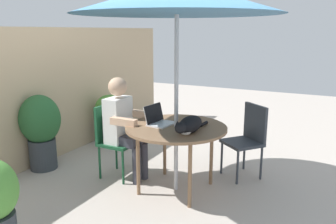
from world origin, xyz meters
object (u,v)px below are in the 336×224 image
at_px(chair_empty, 248,135).
at_px(laptop, 158,118).
at_px(chair_occupied, 113,135).
at_px(potted_plant_by_chair, 110,116).
at_px(cat, 189,125).
at_px(person_seated, 123,123).
at_px(patio_table, 176,131).
at_px(potted_plant_near_fence, 41,127).

height_order(chair_empty, laptop, laptop).
relative_size(chair_occupied, chair_empty, 1.00).
xyz_separation_m(laptop, potted_plant_by_chair, (1.01, 1.43, -0.36)).
bearing_deg(cat, potted_plant_by_chair, 58.29).
distance_m(person_seated, potted_plant_by_chair, 1.41).
distance_m(patio_table, potted_plant_near_fence, 1.82).
xyz_separation_m(chair_occupied, potted_plant_near_fence, (-0.25, 0.94, 0.04)).
distance_m(chair_empty, cat, 1.03).
bearing_deg(patio_table, chair_empty, -38.97).
bearing_deg(chair_empty, laptop, 132.15).
distance_m(chair_empty, laptop, 1.16).
bearing_deg(chair_empty, patio_table, 141.03).
xyz_separation_m(chair_occupied, potted_plant_by_chair, (1.01, 0.81, -0.08)).
bearing_deg(laptop, potted_plant_near_fence, 99.05).
bearing_deg(chair_empty, chair_occupied, 117.15).
xyz_separation_m(cat, potted_plant_by_chair, (1.17, 1.89, -0.38)).
xyz_separation_m(chair_empty, potted_plant_near_fence, (-1.01, 2.40, 0.04)).
relative_size(patio_table, cat, 1.70).
bearing_deg(chair_occupied, potted_plant_by_chair, 38.67).
bearing_deg(laptop, chair_empty, -47.85).
xyz_separation_m(laptop, cat, (-0.15, -0.45, 0.02)).
height_order(laptop, cat, laptop).
distance_m(chair_empty, potted_plant_near_fence, 2.61).
bearing_deg(patio_table, potted_plant_near_fence, 98.08).
xyz_separation_m(patio_table, chair_empty, (0.75, -0.61, -0.16)).
distance_m(chair_occupied, person_seated, 0.23).
bearing_deg(person_seated, potted_plant_by_chair, 43.74).
height_order(chair_occupied, laptop, laptop).
bearing_deg(chair_occupied, patio_table, -90.00).
bearing_deg(chair_occupied, person_seated, -90.00).
bearing_deg(person_seated, patio_table, -90.00).
bearing_deg(cat, patio_table, 54.71).
xyz_separation_m(person_seated, potted_plant_by_chair, (1.01, 0.96, -0.25)).
distance_m(patio_table, person_seated, 0.70).
xyz_separation_m(person_seated, cat, (-0.16, -0.92, 0.13)).
distance_m(chair_occupied, cat, 1.13).
height_order(chair_empty, cat, cat).
xyz_separation_m(patio_table, potted_plant_near_fence, (-0.25, 1.80, -0.12)).
relative_size(person_seated, potted_plant_by_chair, 1.58).
bearing_deg(chair_empty, person_seated, 119.89).
bearing_deg(potted_plant_by_chair, person_seated, -136.26).
relative_size(laptop, potted_plant_by_chair, 0.42).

